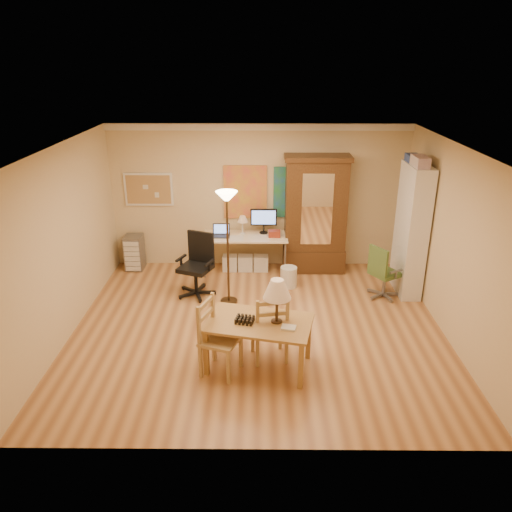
{
  "coord_description": "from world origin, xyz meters",
  "views": [
    {
      "loc": [
        0.03,
        -6.57,
        3.83
      ],
      "look_at": [
        -0.03,
        0.3,
        1.05
      ],
      "focal_mm": 35.0,
      "sensor_mm": 36.0,
      "label": 1
    }
  ],
  "objects_px": {
    "dining_table": "(265,313)",
    "office_chair_green": "(383,283)",
    "armoire": "(315,222)",
    "computer_desk": "(247,249)",
    "office_chair_black": "(197,279)",
    "bookshelf": "(411,231)"
  },
  "relations": [
    {
      "from": "armoire",
      "to": "office_chair_black",
      "type": "bearing_deg",
      "value": -152.2
    },
    {
      "from": "office_chair_black",
      "to": "armoire",
      "type": "distance_m",
      "value": 2.45
    },
    {
      "from": "computer_desk",
      "to": "office_chair_black",
      "type": "height_order",
      "value": "computer_desk"
    },
    {
      "from": "computer_desk",
      "to": "office_chair_black",
      "type": "relative_size",
      "value": 1.46
    },
    {
      "from": "dining_table",
      "to": "office_chair_green",
      "type": "bearing_deg",
      "value": 45.74
    },
    {
      "from": "dining_table",
      "to": "bookshelf",
      "type": "xyz_separation_m",
      "value": [
        2.45,
        2.31,
        0.3
      ]
    },
    {
      "from": "dining_table",
      "to": "office_chair_black",
      "type": "distance_m",
      "value": 2.47
    },
    {
      "from": "dining_table",
      "to": "armoire",
      "type": "relative_size",
      "value": 0.68
    },
    {
      "from": "computer_desk",
      "to": "office_chair_black",
      "type": "bearing_deg",
      "value": -128.97
    },
    {
      "from": "office_chair_black",
      "to": "bookshelf",
      "type": "height_order",
      "value": "bookshelf"
    },
    {
      "from": "dining_table",
      "to": "armoire",
      "type": "bearing_deg",
      "value": 73.68
    },
    {
      "from": "computer_desk",
      "to": "bookshelf",
      "type": "bearing_deg",
      "value": -16.88
    },
    {
      "from": "computer_desk",
      "to": "office_chair_green",
      "type": "height_order",
      "value": "computer_desk"
    },
    {
      "from": "office_chair_green",
      "to": "bookshelf",
      "type": "distance_m",
      "value": 1.0
    },
    {
      "from": "dining_table",
      "to": "bookshelf",
      "type": "distance_m",
      "value": 3.38
    },
    {
      "from": "armoire",
      "to": "bookshelf",
      "type": "xyz_separation_m",
      "value": [
        1.5,
        -0.92,
        0.15
      ]
    },
    {
      "from": "office_chair_black",
      "to": "bookshelf",
      "type": "distance_m",
      "value": 3.69
    },
    {
      "from": "computer_desk",
      "to": "office_chair_green",
      "type": "xyz_separation_m",
      "value": [
        2.32,
        -1.1,
        -0.19
      ]
    },
    {
      "from": "office_chair_green",
      "to": "office_chair_black",
      "type": "bearing_deg",
      "value": 178.59
    },
    {
      "from": "bookshelf",
      "to": "computer_desk",
      "type": "bearing_deg",
      "value": 163.12
    },
    {
      "from": "dining_table",
      "to": "bookshelf",
      "type": "height_order",
      "value": "bookshelf"
    },
    {
      "from": "dining_table",
      "to": "office_chair_black",
      "type": "height_order",
      "value": "dining_table"
    }
  ]
}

